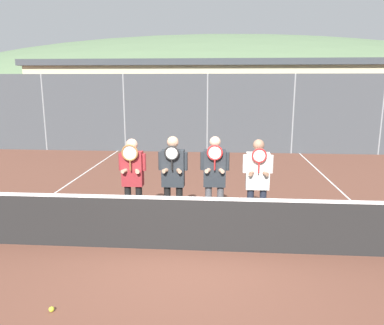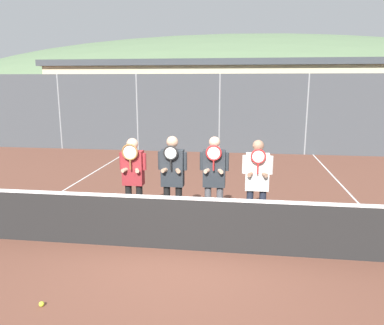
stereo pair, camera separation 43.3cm
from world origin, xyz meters
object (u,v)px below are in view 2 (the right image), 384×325
(player_center_right, at_px, (214,176))
(car_left_of_center, at_px, (216,123))
(player_leftmost, at_px, (133,174))
(tennis_ball_on_court, at_px, (42,304))
(car_far_left, at_px, (107,122))
(car_center, at_px, (323,126))
(player_rightmost, at_px, (257,180))
(player_center_left, at_px, (173,175))

(player_center_right, bearing_deg, car_left_of_center, 94.11)
(player_leftmost, height_order, tennis_ball_on_court, player_leftmost)
(car_left_of_center, bearing_deg, player_leftmost, -94.22)
(tennis_ball_on_court, bearing_deg, car_far_left, 106.75)
(player_leftmost, xyz_separation_m, player_center_right, (1.61, -0.02, 0.02))
(car_left_of_center, bearing_deg, car_center, -1.42)
(player_rightmost, relative_size, tennis_ball_on_court, 26.90)
(player_center_right, height_order, player_rightmost, player_center_right)
(player_center_right, distance_m, car_left_of_center, 11.11)
(player_center_left, height_order, player_center_right, player_center_left)
(car_left_of_center, bearing_deg, player_center_right, -85.89)
(player_leftmost, bearing_deg, car_center, 62.07)
(player_leftmost, relative_size, car_far_left, 0.39)
(player_center_right, xyz_separation_m, player_rightmost, (0.81, -0.06, -0.02))
(player_center_right, distance_m, tennis_ball_on_court, 3.68)
(car_far_left, relative_size, tennis_ball_on_court, 68.42)
(player_center_left, bearing_deg, player_center_right, 5.24)
(player_leftmost, bearing_deg, player_center_left, -6.54)
(player_rightmost, bearing_deg, player_center_right, 175.49)
(car_left_of_center, xyz_separation_m, car_center, (4.99, -0.12, -0.03))
(player_leftmost, height_order, car_far_left, car_far_left)
(player_center_left, bearing_deg, car_center, 65.68)
(car_far_left, height_order, tennis_ball_on_court, car_far_left)
(player_center_left, relative_size, player_center_right, 1.00)
(car_left_of_center, relative_size, car_center, 1.05)
(player_rightmost, xyz_separation_m, tennis_ball_on_court, (-2.83, -2.82, -1.04))
(car_far_left, bearing_deg, player_rightmost, -57.22)
(car_left_of_center, distance_m, tennis_ball_on_court, 14.05)
(car_far_left, relative_size, car_left_of_center, 1.10)
(player_center_left, distance_m, car_center, 12.11)
(car_far_left, distance_m, tennis_ball_on_court, 14.17)
(player_leftmost, bearing_deg, car_left_of_center, 85.78)
(player_center_right, distance_m, player_rightmost, 0.82)
(player_center_left, distance_m, tennis_ball_on_court, 3.25)
(player_center_left, xyz_separation_m, player_center_right, (0.80, 0.07, -0.01))
(player_rightmost, distance_m, car_far_left, 12.76)
(car_far_left, bearing_deg, player_leftmost, -67.16)
(player_center_left, bearing_deg, player_rightmost, 0.33)
(player_leftmost, xyz_separation_m, car_left_of_center, (0.82, 11.06, -0.17))
(player_center_right, relative_size, tennis_ball_on_court, 27.43)
(player_center_right, distance_m, car_far_left, 12.28)
(player_leftmost, distance_m, player_center_right, 1.61)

